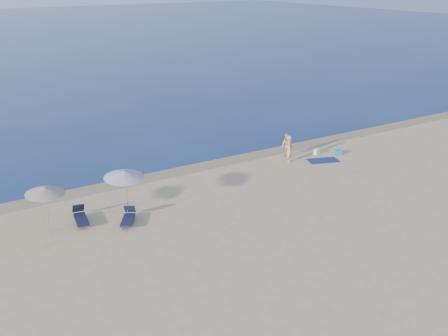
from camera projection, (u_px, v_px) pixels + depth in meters
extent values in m
cube|color=#847254|center=(223.00, 162.00, 34.63)|extent=(240.00, 1.60, 0.00)
imported|color=tan|center=(290.00, 149.00, 34.33)|extent=(0.71, 0.72, 1.67)
imported|color=tan|center=(287.00, 146.00, 35.10)|extent=(0.62, 0.79, 1.56)
cube|color=#102052|center=(323.00, 160.00, 34.80)|extent=(2.14, 1.65, 0.03)
cube|color=white|center=(316.00, 152.00, 36.03)|extent=(0.43, 0.39, 0.33)
cube|color=#2170B5|center=(338.00, 152.00, 35.86)|extent=(0.56, 0.49, 0.33)
cylinder|color=silver|center=(127.00, 197.00, 26.39)|extent=(0.07, 0.24, 2.23)
cone|color=white|center=(124.00, 174.00, 26.18)|extent=(2.17, 2.19, 0.51)
sphere|color=silver|center=(124.00, 170.00, 26.12)|extent=(0.06, 0.06, 0.06)
cylinder|color=silver|center=(48.00, 213.00, 24.88)|extent=(0.06, 0.19, 2.08)
cone|color=beige|center=(44.00, 190.00, 24.65)|extent=(1.96, 1.98, 0.45)
sphere|color=silver|center=(44.00, 186.00, 24.59)|extent=(0.06, 0.06, 0.06)
cube|color=black|center=(81.00, 219.00, 26.08)|extent=(0.82, 1.57, 0.10)
cube|color=black|center=(78.00, 208.00, 26.64)|extent=(0.61, 0.46, 0.48)
cylinder|color=#A5A5AD|center=(86.00, 221.00, 26.19)|extent=(0.03, 0.03, 0.22)
cube|color=#131936|center=(128.00, 220.00, 26.04)|extent=(1.19, 1.46, 0.09)
cube|color=#131936|center=(130.00, 209.00, 26.61)|extent=(0.62, 0.57, 0.45)
cylinder|color=#A5A5AD|center=(132.00, 222.00, 26.07)|extent=(0.03, 0.03, 0.21)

